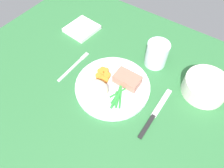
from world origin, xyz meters
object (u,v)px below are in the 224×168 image
(salad_bowl, at_px, (206,86))
(napkin, at_px, (82,29))
(knife, at_px, (155,114))
(dinner_plate, at_px, (112,87))
(meat_portion, at_px, (127,80))
(water_glass, at_px, (156,55))
(fork, at_px, (74,67))

(salad_bowl, height_order, napkin, salad_bowl)
(napkin, bearing_deg, knife, -21.72)
(dinner_plate, relative_size, meat_portion, 2.94)
(dinner_plate, distance_m, knife, 0.17)
(meat_portion, bearing_deg, napkin, 156.73)
(dinner_plate, height_order, water_glass, water_glass)
(dinner_plate, bearing_deg, napkin, 147.91)
(fork, distance_m, salad_bowl, 0.47)
(water_glass, bearing_deg, dinner_plate, -109.33)
(water_glass, height_order, salad_bowl, water_glass)
(dinner_plate, relative_size, napkin, 2.08)
(fork, bearing_deg, water_glass, 42.94)
(fork, bearing_deg, knife, 4.31)
(knife, height_order, salad_bowl, salad_bowl)
(fork, xyz_separation_m, water_glass, (0.24, 0.19, 0.04))
(salad_bowl, relative_size, napkin, 1.18)
(dinner_plate, height_order, napkin, same)
(water_glass, bearing_deg, knife, -61.90)
(knife, bearing_deg, water_glass, 119.41)
(napkin, bearing_deg, water_glass, 2.07)
(meat_portion, relative_size, knife, 0.42)
(dinner_plate, relative_size, salad_bowl, 1.76)
(fork, xyz_separation_m, salad_bowl, (0.43, 0.17, 0.03))
(knife, distance_m, napkin, 0.48)
(meat_portion, distance_m, napkin, 0.34)
(meat_portion, relative_size, fork, 0.52)
(knife, xyz_separation_m, napkin, (-0.45, 0.18, 0.01))
(water_glass, relative_size, napkin, 0.77)
(knife, bearing_deg, fork, -178.74)
(meat_portion, height_order, knife, meat_portion)
(napkin, bearing_deg, salad_bowl, -1.02)
(knife, height_order, water_glass, water_glass)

